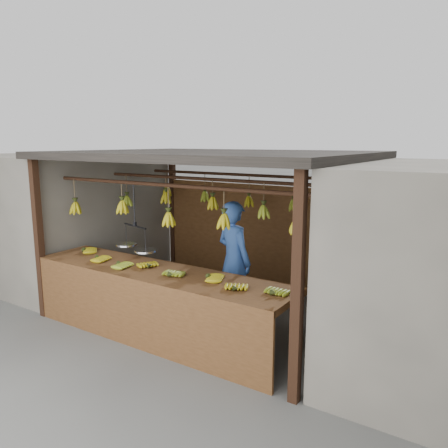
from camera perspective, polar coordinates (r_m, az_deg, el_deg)
The scene contains 8 objects.
ground at distance 6.77m, azimuth -1.41°, elevation -11.28°, with size 80.00×80.00×0.00m, color #5B5B57.
stall at distance 6.57m, azimuth 0.14°, elevation 5.80°, with size 4.30×3.30×2.40m.
neighbor_left at distance 8.94m, azimuth -20.84°, elevation 1.09°, with size 3.00×3.00×2.30m, color slate.
counter at distance 5.68m, azimuth -9.52°, elevation -8.12°, with size 3.78×0.86×0.96m.
hanging_bananas at distance 6.34m, azimuth -1.51°, elevation 2.34°, with size 3.65×2.22×0.39m.
balance_scale at distance 6.04m, azimuth -11.46°, elevation -2.62°, with size 0.75×0.40×0.89m.
vendor at distance 6.25m, azimuth 1.30°, elevation -4.82°, with size 0.63×0.41×1.72m, color #3359A5.
bag_bundles at distance 6.89m, azimuth 18.63°, elevation -2.81°, with size 0.08×0.26×1.27m.
Camera 1 is at (3.56, -5.17, 2.53)m, focal length 35.00 mm.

